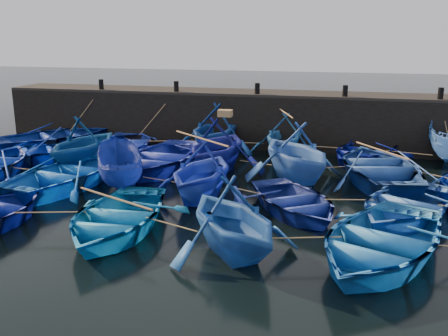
# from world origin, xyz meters

# --- Properties ---
(ground) EXTENTS (120.00, 120.00, 0.00)m
(ground) POSITION_xyz_m (0.00, 0.00, 0.00)
(ground) COLOR black
(ground) RESTS_ON ground
(quay_wall) EXTENTS (26.00, 2.50, 2.50)m
(quay_wall) POSITION_xyz_m (0.00, 10.50, 1.25)
(quay_wall) COLOR black
(quay_wall) RESTS_ON ground
(quay_top) EXTENTS (26.00, 2.50, 0.12)m
(quay_top) POSITION_xyz_m (0.00, 10.50, 2.56)
(quay_top) COLOR black
(quay_top) RESTS_ON quay_wall
(bollard_0) EXTENTS (0.24, 0.24, 0.50)m
(bollard_0) POSITION_xyz_m (-8.00, 9.60, 2.87)
(bollard_0) COLOR black
(bollard_0) RESTS_ON quay_top
(bollard_1) EXTENTS (0.24, 0.24, 0.50)m
(bollard_1) POSITION_xyz_m (-4.00, 9.60, 2.87)
(bollard_1) COLOR black
(bollard_1) RESTS_ON quay_top
(bollard_2) EXTENTS (0.24, 0.24, 0.50)m
(bollard_2) POSITION_xyz_m (0.00, 9.60, 2.87)
(bollard_2) COLOR black
(bollard_2) RESTS_ON quay_top
(bollard_3) EXTENTS (0.24, 0.24, 0.50)m
(bollard_3) POSITION_xyz_m (4.00, 9.60, 2.87)
(bollard_3) COLOR black
(bollard_3) RESTS_ON quay_top
(bollard_4) EXTENTS (0.24, 0.24, 0.50)m
(bollard_4) POSITION_xyz_m (8.00, 9.60, 2.87)
(bollard_4) COLOR black
(bollard_4) RESTS_ON quay_top
(boat_0) EXTENTS (6.58, 6.75, 1.14)m
(boat_0) POSITION_xyz_m (-9.36, 7.29, 0.57)
(boat_0) COLOR navy
(boat_0) RESTS_ON ground
(boat_1) EXTENTS (4.66, 5.22, 0.89)m
(boat_1) POSITION_xyz_m (-5.64, 7.45, 0.45)
(boat_1) COLOR #213AC0
(boat_1) RESTS_ON ground
(boat_2) EXTENTS (3.98, 4.55, 2.30)m
(boat_2) POSITION_xyz_m (-1.69, 8.21, 1.15)
(boat_2) COLOR navy
(boat_2) RESTS_ON ground
(boat_3) EXTENTS (3.26, 3.77, 1.96)m
(boat_3) POSITION_xyz_m (1.49, 8.30, 0.98)
(boat_3) COLOR #24609D
(boat_3) RESTS_ON ground
(boat_4) EXTENTS (4.97, 5.54, 0.95)m
(boat_4) POSITION_xyz_m (4.95, 8.17, 0.47)
(boat_4) COLOR #050F75
(boat_4) RESTS_ON ground
(boat_6) EXTENTS (5.35, 5.28, 0.91)m
(boat_6) POSITION_xyz_m (-8.74, 4.62, 0.46)
(boat_6) COLOR #0528B2
(boat_6) RESTS_ON ground
(boat_7) EXTENTS (4.02, 4.53, 2.20)m
(boat_7) POSITION_xyz_m (-6.09, 4.22, 1.10)
(boat_7) COLOR navy
(boat_7) RESTS_ON ground
(boat_8) EXTENTS (4.20, 5.68, 1.14)m
(boat_8) POSITION_xyz_m (-2.96, 4.69, 0.57)
(boat_8) COLOR #1C2C9A
(boat_8) RESTS_ON ground
(boat_9) EXTENTS (4.17, 4.69, 2.26)m
(boat_9) POSITION_xyz_m (-0.70, 4.99, 1.13)
(boat_9) COLOR navy
(boat_9) RESTS_ON ground
(boat_10) EXTENTS (5.54, 5.72, 2.30)m
(boat_10) POSITION_xyz_m (2.42, 4.59, 1.15)
(boat_10) COLOR blue
(boat_10) RESTS_ON ground
(boat_11) EXTENTS (5.17, 6.40, 1.17)m
(boat_11) POSITION_xyz_m (5.46, 5.23, 0.59)
(boat_11) COLOR navy
(boat_11) RESTS_ON ground
(boat_14) EXTENTS (4.46, 5.63, 1.05)m
(boat_14) POSITION_xyz_m (-5.44, 1.72, 0.53)
(boat_14) COLOR blue
(boat_14) RESTS_ON ground
(boat_15) EXTENTS (3.31, 4.29, 1.57)m
(boat_15) POSITION_xyz_m (-3.46, 1.89, 0.78)
(boat_15) COLOR navy
(boat_15) RESTS_ON ground
(boat_16) EXTENTS (3.64, 4.15, 2.07)m
(boat_16) POSITION_xyz_m (-0.36, 1.56, 1.03)
(boat_16) COLOR blue
(boat_16) RESTS_ON ground
(boat_17) EXTENTS (4.77, 5.11, 0.86)m
(boat_17) POSITION_xyz_m (2.77, 0.97, 0.43)
(boat_17) COLOR navy
(boat_17) RESTS_ON ground
(boat_18) EXTENTS (5.13, 5.70, 0.97)m
(boat_18) POSITION_xyz_m (6.01, 1.28, 0.49)
(boat_18) COLOR blue
(boat_18) RESTS_ON ground
(boat_22) EXTENTS (3.71, 4.98, 0.99)m
(boat_22) POSITION_xyz_m (-1.84, -1.74, 0.50)
(boat_22) COLOR blue
(boat_22) RESTS_ON ground
(boat_23) EXTENTS (4.99, 5.06, 2.02)m
(boat_23) POSITION_xyz_m (1.60, -2.35, 1.01)
(boat_23) COLOR #1A4D93
(boat_23) RESTS_ON ground
(boat_24) EXTENTS (5.49, 6.36, 1.11)m
(boat_24) POSITION_xyz_m (5.13, -1.82, 0.55)
(boat_24) COLOR blue
(boat_24) RESTS_ON ground
(wooden_crate) EXTENTS (0.53, 0.38, 0.26)m
(wooden_crate) POSITION_xyz_m (-0.40, 4.99, 2.39)
(wooden_crate) COLOR olive
(wooden_crate) RESTS_ON boat_9
(mooring_ropes) EXTENTS (18.06, 11.89, 2.10)m
(mooring_ropes) POSITION_xyz_m (-0.07, 4.98, 0.88)
(mooring_ropes) COLOR tan
(mooring_ropes) RESTS_ON ground
(loose_oars) EXTENTS (9.55, 12.12, 1.14)m
(loose_oars) POSITION_xyz_m (1.19, 3.33, 1.58)
(loose_oars) COLOR #99724C
(loose_oars) RESTS_ON ground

